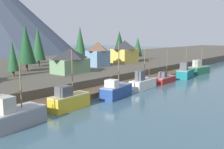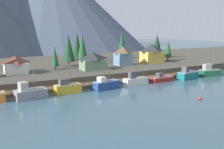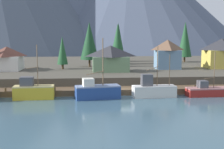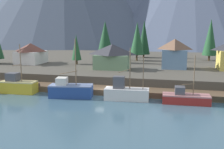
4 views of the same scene
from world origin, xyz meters
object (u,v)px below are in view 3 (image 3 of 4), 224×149
fishing_boat_red (207,91)px  conifer_back_left (118,41)px  fishing_boat_white (153,90)px  fishing_boat_blue (97,91)px  conifer_near_left (185,39)px  conifer_mid_left (62,50)px  fishing_boat_yellow (33,91)px  house_green (111,58)px  house_yellow (222,53)px  house_white (7,58)px  conifer_mid_right (89,41)px  conifer_back_right (118,40)px  house_blue (168,54)px

fishing_boat_red → conifer_back_left: (-11.88, 31.79, 7.79)m
fishing_boat_white → fishing_boat_red: bearing=-2.9°
fishing_boat_blue → conifer_near_left: (26.48, 36.81, 7.75)m
conifer_mid_left → fishing_boat_yellow: bearing=-98.9°
house_green → house_yellow: bearing=10.2°
house_white → conifer_back_left: size_ratio=0.68×
fishing_boat_red → house_white: (-37.60, 19.75, 4.30)m
fishing_boat_blue → fishing_boat_white: 9.36m
house_green → fishing_boat_red: bearing=-45.3°
fishing_boat_blue → house_white: size_ratio=1.34×
fishing_boat_white → house_white: fishing_boat_white is taller
conifer_mid_right → conifer_back_left: (7.55, 6.12, -0.15)m
conifer_mid_right → fishing_boat_red: bearing=-52.9°
conifer_back_right → house_yellow: bearing=-41.9°
fishing_boat_white → house_green: bearing=107.4°
fishing_boat_red → house_blue: 20.03m
house_yellow → house_green: 26.87m
fishing_boat_blue → house_white: fishing_boat_blue is taller
house_blue → conifer_near_left: bearing=60.5°
conifer_back_left → conifer_back_right: conifer_back_right is taller
house_yellow → conifer_mid_left: 36.95m
fishing_boat_red → house_green: bearing=132.6°
fishing_boat_white → house_blue: 21.32m
conifer_mid_left → house_yellow: bearing=-1.3°
fishing_boat_yellow → conifer_back_right: bearing=63.7°
conifer_back_right → fishing_boat_blue: bearing=-100.9°
house_yellow → conifer_near_left: size_ratio=0.68×
conifer_mid_right → conifer_back_right: bearing=58.8°
fishing_boat_red → conifer_back_right: bearing=103.1°
conifer_near_left → conifer_mid_left: bearing=-155.3°
fishing_boat_yellow → house_yellow: house_yellow is taller
conifer_mid_right → fishing_boat_blue: bearing=-88.3°
fishing_boat_blue → conifer_near_left: size_ratio=0.85×
house_white → conifer_mid_left: conifer_mid_left is taller
house_green → conifer_near_left: bearing=42.4°
house_yellow → conifer_mid_left: size_ratio=1.06×
fishing_boat_red → fishing_boat_blue: bearing=179.6°
house_blue → fishing_boat_yellow: bearing=-144.6°
conifer_mid_right → conifer_back_left: size_ratio=1.02×
conifer_near_left → conifer_mid_right: conifer_near_left is taller
fishing_boat_red → conifer_mid_left: (-25.60, 20.85, 5.88)m
fishing_boat_yellow → conifer_back_left: 36.72m
conifer_mid_right → conifer_back_right: conifer_back_right is taller
house_yellow → conifer_mid_left: bearing=178.7°
fishing_boat_white → conifer_near_left: 40.90m
conifer_back_right → house_green: bearing=-99.8°
fishing_boat_blue → fishing_boat_white: size_ratio=1.16×
conifer_back_right → fishing_boat_white: bearing=-87.8°
fishing_boat_blue → house_green: (3.53, 15.83, 4.08)m
house_blue → house_green: (-13.36, -4.04, -0.57)m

